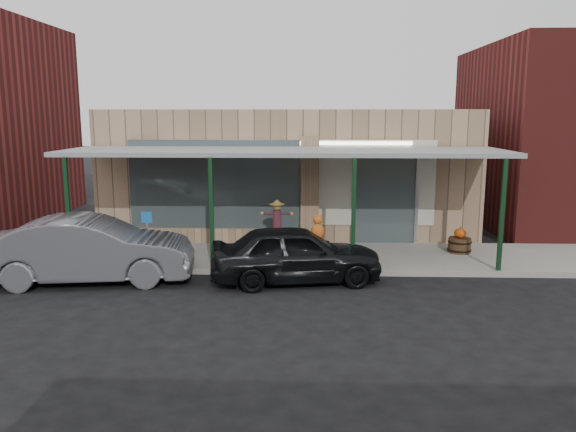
{
  "coord_description": "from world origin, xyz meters",
  "views": [
    {
      "loc": [
        0.65,
        -11.81,
        4.06
      ],
      "look_at": [
        0.13,
        2.6,
        1.43
      ],
      "focal_mm": 35.0,
      "sensor_mm": 36.0,
      "label": 1
    }
  ],
  "objects_px": {
    "barrel_scarecrow": "(277,235)",
    "handicap_sign": "(147,231)",
    "parked_sedan": "(296,254)",
    "barrel_pumpkin": "(460,243)",
    "car_grey": "(90,250)"
  },
  "relations": [
    {
      "from": "parked_sedan",
      "to": "car_grey",
      "type": "distance_m",
      "value": 5.02
    },
    {
      "from": "barrel_scarecrow",
      "to": "parked_sedan",
      "type": "xyz_separation_m",
      "value": [
        0.6,
        -2.24,
        0.04
      ]
    },
    {
      "from": "handicap_sign",
      "to": "parked_sedan",
      "type": "height_order",
      "value": "handicap_sign"
    },
    {
      "from": "parked_sedan",
      "to": "car_grey",
      "type": "bearing_deg",
      "value": 82.81
    },
    {
      "from": "handicap_sign",
      "to": "parked_sedan",
      "type": "distance_m",
      "value": 4.05
    },
    {
      "from": "barrel_pumpkin",
      "to": "car_grey",
      "type": "distance_m",
      "value": 10.02
    },
    {
      "from": "handicap_sign",
      "to": "car_grey",
      "type": "relative_size",
      "value": 0.29
    },
    {
      "from": "barrel_pumpkin",
      "to": "parked_sedan",
      "type": "xyz_separation_m",
      "value": [
        -4.63,
        -2.53,
        0.29
      ]
    },
    {
      "from": "barrel_pumpkin",
      "to": "car_grey",
      "type": "relative_size",
      "value": 0.15
    },
    {
      "from": "barrel_pumpkin",
      "to": "parked_sedan",
      "type": "bearing_deg",
      "value": -151.38
    },
    {
      "from": "barrel_pumpkin",
      "to": "car_grey",
      "type": "bearing_deg",
      "value": -164.39
    },
    {
      "from": "barrel_scarecrow",
      "to": "handicap_sign",
      "type": "height_order",
      "value": "barrel_scarecrow"
    },
    {
      "from": "barrel_scarecrow",
      "to": "parked_sedan",
      "type": "relative_size",
      "value": 0.36
    },
    {
      "from": "parked_sedan",
      "to": "barrel_pumpkin",
      "type": "bearing_deg",
      "value": -70.51
    },
    {
      "from": "barrel_scarecrow",
      "to": "parked_sedan",
      "type": "height_order",
      "value": "barrel_scarecrow"
    }
  ]
}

